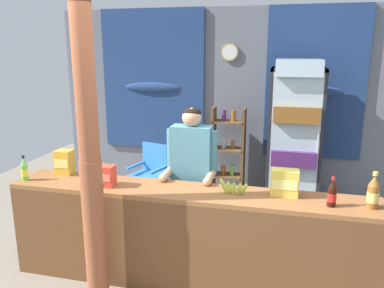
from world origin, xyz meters
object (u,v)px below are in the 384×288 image
at_px(timber_post, 90,166).
at_px(bottle_shelf_rack, 228,152).
at_px(snack_box_choco_powder, 65,162).
at_px(snack_box_instant_noodle, 285,183).
at_px(drink_fridge, 295,131).
at_px(soda_bottle_lime_soda, 24,170).
at_px(shopkeeper, 192,167).
at_px(plastic_lawn_chair, 150,171).
at_px(banana_bunch, 233,188).
at_px(soda_bottle_water, 83,170).
at_px(soda_bottle_cola, 332,194).
at_px(snack_box_crackers, 104,176).
at_px(soda_bottle_iced_tea, 373,193).
at_px(stall_counter, 185,232).

height_order(timber_post, bottle_shelf_rack, timber_post).
bearing_deg(snack_box_choco_powder, snack_box_instant_noodle, -1.97).
bearing_deg(drink_fridge, soda_bottle_lime_soda, -140.65).
height_order(timber_post, drink_fridge, timber_post).
height_order(shopkeeper, snack_box_choco_powder, shopkeeper).
height_order(plastic_lawn_chair, banana_bunch, banana_bunch).
bearing_deg(shopkeeper, snack_box_instant_noodle, -20.95).
bearing_deg(soda_bottle_water, plastic_lawn_chair, 87.40).
relative_size(timber_post, bottle_shelf_rack, 1.88).
bearing_deg(soda_bottle_cola, plastic_lawn_chair, 140.89).
distance_m(soda_bottle_lime_soda, snack_box_crackers, 0.82).
distance_m(drink_fridge, snack_box_crackers, 2.67).
bearing_deg(bottle_shelf_rack, soda_bottle_lime_soda, -124.80).
height_order(plastic_lawn_chair, soda_bottle_lime_soda, soda_bottle_lime_soda).
height_order(bottle_shelf_rack, soda_bottle_water, bottle_shelf_rack).
bearing_deg(snack_box_crackers, bottle_shelf_rack, 70.59).
relative_size(drink_fridge, snack_box_crackers, 10.42).
bearing_deg(snack_box_choco_powder, drink_fridge, 38.75).
bearing_deg(snack_box_crackers, snack_box_choco_powder, 157.73).
distance_m(drink_fridge, soda_bottle_cola, 2.06).
distance_m(snack_box_instant_noodle, snack_box_crackers, 1.63).
height_order(bottle_shelf_rack, soda_bottle_iced_tea, bottle_shelf_rack).
distance_m(drink_fridge, soda_bottle_water, 2.77).
xyz_separation_m(bottle_shelf_rack, soda_bottle_cola, (1.18, -2.30, 0.33)).
xyz_separation_m(drink_fridge, bottle_shelf_rack, (-0.91, 0.26, -0.41)).
xyz_separation_m(plastic_lawn_chair, snack_box_crackers, (0.21, -1.79, 0.53)).
distance_m(soda_bottle_cola, snack_box_crackers, 2.00).
relative_size(stall_counter, banana_bunch, 12.23).
relative_size(soda_bottle_iced_tea, soda_bottle_water, 1.47).
relative_size(drink_fridge, soda_bottle_lime_soda, 8.24).
bearing_deg(soda_bottle_water, banana_bunch, -2.03).
relative_size(soda_bottle_cola, soda_bottle_lime_soda, 1.00).
distance_m(soda_bottle_iced_tea, snack_box_choco_powder, 2.86).
relative_size(stall_counter, plastic_lawn_chair, 3.88).
xyz_separation_m(drink_fridge, snack_box_instant_noodle, (-0.10, -1.89, -0.07)).
bearing_deg(soda_bottle_cola, stall_counter, -178.13).
xyz_separation_m(drink_fridge, soda_bottle_water, (-2.01, -1.91, -0.10)).
bearing_deg(snack_box_crackers, shopkeeper, 35.05).
height_order(soda_bottle_lime_soda, snack_box_crackers, soda_bottle_lime_soda).
bearing_deg(snack_box_choco_powder, shopkeeper, 12.36).
distance_m(plastic_lawn_chair, soda_bottle_iced_tea, 3.12).
height_order(soda_bottle_cola, snack_box_crackers, soda_bottle_cola).
relative_size(snack_box_choco_powder, snack_box_instant_noodle, 1.06).
bearing_deg(banana_bunch, soda_bottle_lime_soda, -176.59).
height_order(stall_counter, snack_box_crackers, snack_box_crackers).
height_order(bottle_shelf_rack, shopkeeper, shopkeeper).
height_order(soda_bottle_iced_tea, snack_box_instant_noodle, soda_bottle_iced_tea).
distance_m(shopkeeper, soda_bottle_water, 1.06).
bearing_deg(plastic_lawn_chair, shopkeeper, -54.62).
height_order(stall_counter, soda_bottle_cola, soda_bottle_cola).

